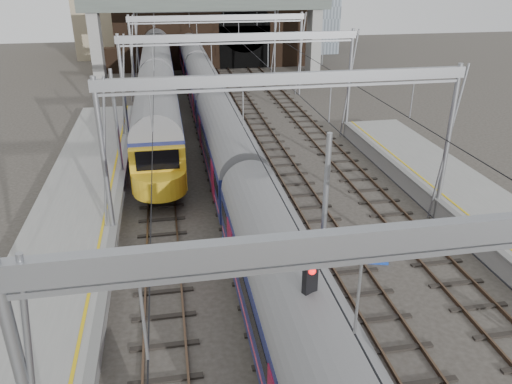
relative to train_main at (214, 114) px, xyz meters
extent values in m
plane|color=#38332D|center=(2.00, -21.69, -2.35)|extent=(160.00, 160.00, 0.00)
cube|color=gray|center=(-8.20, -19.19, -1.80)|extent=(4.20, 55.00, 1.10)
cube|color=slate|center=(-6.15, -19.19, -1.30)|extent=(0.35, 55.00, 0.12)
cube|color=gold|center=(-6.65, -19.19, -1.24)|extent=(0.12, 55.00, 0.01)
cube|color=#4C3828|center=(-4.72, -6.69, -2.26)|extent=(0.08, 80.00, 0.16)
cube|color=#4C3828|center=(-3.28, -6.69, -2.26)|extent=(0.08, 80.00, 0.16)
cube|color=black|center=(-4.00, -6.69, -2.34)|extent=(2.40, 80.00, 0.14)
cube|color=#4C3828|center=(-0.72, -6.69, -2.26)|extent=(0.08, 80.00, 0.16)
cube|color=#4C3828|center=(0.72, -6.69, -2.26)|extent=(0.08, 80.00, 0.16)
cube|color=black|center=(0.00, -6.69, -2.34)|extent=(2.40, 80.00, 0.14)
cube|color=#4C3828|center=(3.28, -6.69, -2.26)|extent=(0.08, 80.00, 0.16)
cube|color=#4C3828|center=(4.72, -6.69, -2.26)|extent=(0.08, 80.00, 0.16)
cube|color=black|center=(4.00, -6.69, -2.34)|extent=(2.40, 80.00, 0.14)
cube|color=#4C3828|center=(7.28, -6.69, -2.26)|extent=(0.08, 80.00, 0.16)
cube|color=#4C3828|center=(8.72, -6.69, -2.26)|extent=(0.08, 80.00, 0.16)
cube|color=black|center=(8.00, -6.69, -2.34)|extent=(2.40, 80.00, 0.14)
cube|color=gray|center=(2.00, -27.69, 5.25)|extent=(16.80, 0.28, 0.50)
cylinder|color=gray|center=(-6.20, -13.69, 1.65)|extent=(0.24, 0.24, 8.00)
cylinder|color=gray|center=(10.20, -13.69, 1.65)|extent=(0.24, 0.24, 8.00)
cube|color=gray|center=(2.00, -13.69, 5.25)|extent=(16.80, 0.28, 0.50)
cylinder|color=gray|center=(-6.20, 0.31, 1.65)|extent=(0.24, 0.24, 8.00)
cylinder|color=gray|center=(10.20, 0.31, 1.65)|extent=(0.24, 0.24, 8.00)
cube|color=gray|center=(2.00, 0.31, 5.25)|extent=(16.80, 0.28, 0.50)
cylinder|color=gray|center=(-6.20, 14.31, 1.65)|extent=(0.24, 0.24, 8.00)
cylinder|color=gray|center=(10.20, 14.31, 1.65)|extent=(0.24, 0.24, 8.00)
cube|color=gray|center=(2.00, 14.31, 5.25)|extent=(16.80, 0.28, 0.50)
cylinder|color=gray|center=(-6.20, 26.31, 1.65)|extent=(0.24, 0.24, 8.00)
cylinder|color=gray|center=(10.20, 26.31, 1.65)|extent=(0.24, 0.24, 8.00)
cube|color=gray|center=(2.00, 26.31, 5.25)|extent=(16.80, 0.28, 0.50)
cube|color=black|center=(-4.00, -6.69, 3.15)|extent=(0.03, 80.00, 0.03)
cube|color=black|center=(0.00, -6.69, 3.15)|extent=(0.03, 80.00, 0.03)
cube|color=black|center=(4.00, -6.69, 3.15)|extent=(0.03, 80.00, 0.03)
cube|color=black|center=(8.00, -6.69, 3.15)|extent=(0.03, 80.00, 0.03)
cube|color=#312016|center=(4.00, 30.31, 2.15)|extent=(26.00, 2.00, 9.00)
cube|color=black|center=(7.00, 29.29, 0.25)|extent=(6.50, 0.10, 5.20)
cylinder|color=black|center=(7.00, 29.29, 2.85)|extent=(6.50, 0.10, 6.50)
cube|color=#312016|center=(-8.00, 29.31, -0.85)|extent=(6.00, 1.50, 3.00)
cube|color=gray|center=(-10.50, 24.31, 1.75)|extent=(1.20, 2.50, 8.20)
cube|color=gray|center=(14.50, 24.31, 1.75)|extent=(1.20, 2.50, 8.20)
cube|color=#56615A|center=(2.00, 24.31, 5.85)|extent=(28.00, 3.00, 1.40)
cube|color=black|center=(0.00, 0.08, -2.00)|extent=(1.99, 59.12, 0.70)
cube|color=#121941|center=(0.00, 0.08, -0.22)|extent=(2.53, 59.12, 2.26)
cylinder|color=slate|center=(0.00, 0.08, 0.91)|extent=(2.48, 58.62, 2.48)
cube|color=black|center=(0.00, 0.08, 0.14)|extent=(2.55, 57.92, 0.68)
cube|color=#BE3B4C|center=(0.00, 0.08, -0.85)|extent=(2.55, 58.12, 0.11)
cube|color=black|center=(-4.00, 16.10, -2.00)|extent=(2.35, 51.96, 0.70)
cube|color=#121941|center=(-4.00, 16.10, -0.02)|extent=(2.98, 51.96, 2.66)
cylinder|color=slate|center=(-4.00, 16.10, 1.31)|extent=(2.92, 51.46, 2.92)
cube|color=black|center=(-4.00, 16.10, 0.41)|extent=(3.00, 50.76, 0.80)
cube|color=#BE3B4C|center=(-4.00, 16.10, -0.76)|extent=(3.00, 50.96, 0.13)
cube|color=gold|center=(-4.00, -10.03, -0.12)|extent=(2.92, 0.60, 2.46)
cube|color=black|center=(-4.00, -10.20, 0.51)|extent=(2.24, 0.08, 1.07)
cylinder|color=black|center=(-0.07, -24.68, 0.30)|extent=(0.18, 0.18, 5.31)
cube|color=black|center=(-0.07, -24.86, 2.63)|extent=(0.43, 0.32, 1.00)
sphere|color=red|center=(-0.07, -24.98, 2.85)|extent=(0.20, 0.20, 0.20)
cube|color=blue|center=(-0.74, -14.27, -2.30)|extent=(0.97, 0.73, 0.11)
cube|color=blue|center=(1.79, -14.05, -2.30)|extent=(0.99, 0.83, 0.10)
cube|color=blue|center=(5.50, -17.20, -2.30)|extent=(1.00, 0.83, 0.10)
camera|label=1|loc=(-3.31, -35.01, 9.77)|focal=35.00mm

